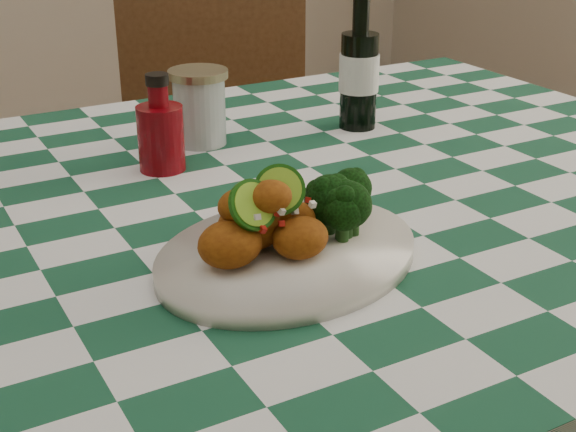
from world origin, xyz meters
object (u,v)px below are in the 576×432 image
plate (288,255)px  fried_chicken_pile (267,217)px  ketchup_bottle (160,123)px  beer_bottle (359,60)px  mason_jar (199,107)px  wooden_chair_right (225,177)px

plate → fried_chicken_pile: (-0.03, 0.00, 0.05)m
ketchup_bottle → beer_bottle: 0.35m
ketchup_bottle → mason_jar: bearing=40.5°
plate → wooden_chair_right: size_ratio=0.31×
beer_bottle → fried_chicken_pile: bearing=-134.3°
mason_jar → plate: bearing=-100.5°
mason_jar → beer_bottle: size_ratio=0.52×
mason_jar → beer_bottle: (0.26, -0.05, 0.05)m
fried_chicken_pile → mason_jar: size_ratio=1.11×
plate → beer_bottle: (0.33, 0.37, 0.10)m
plate → fried_chicken_pile: bearing=180.0°
wooden_chair_right → beer_bottle: bearing=-73.0°
mason_jar → beer_bottle: bearing=-10.5°
fried_chicken_pile → mason_jar: mason_jar is taller
ketchup_bottle → plate: bearing=-87.3°
beer_bottle → wooden_chair_right: size_ratio=0.22×
fried_chicken_pile → plate: bearing=0.0°
beer_bottle → plate: bearing=-132.2°
wooden_chair_right → mason_jar: bearing=-98.9°
plate → ketchup_bottle: ketchup_bottle is taller
plate → wooden_chair_right: 1.04m
fried_chicken_pile → beer_bottle: size_ratio=0.58×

